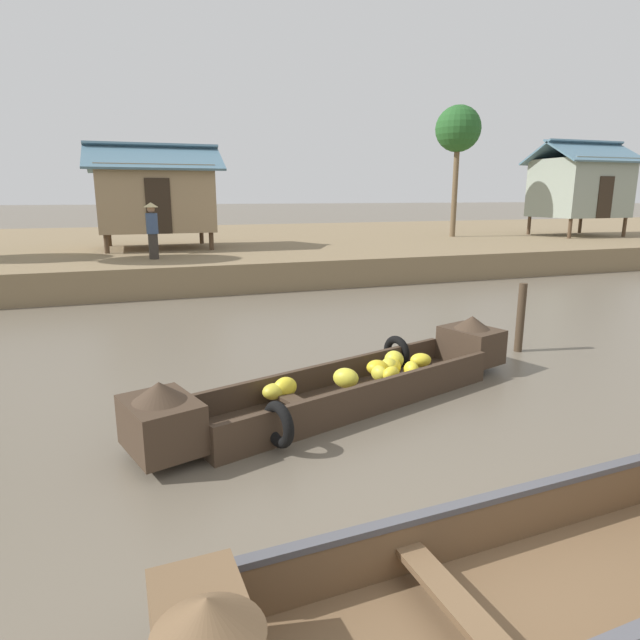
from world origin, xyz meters
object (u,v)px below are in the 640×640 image
stilt_house_left (156,197)px  stilt_house_mid_left (580,187)px  palm_tree_near (458,130)px  vendor_person (152,228)px  banana_boat (350,382)px  mooring_post (521,318)px  viewer_boat (578,575)px

stilt_house_left → stilt_house_mid_left: size_ratio=1.05×
palm_tree_near → vendor_person: size_ratio=3.44×
stilt_house_mid_left → palm_tree_near: (-5.81, 1.35, 2.39)m
banana_boat → vendor_person: bearing=100.6°
banana_boat → mooring_post: (3.77, 1.29, 0.32)m
stilt_house_left → stilt_house_mid_left: bearing=-0.5°
stilt_house_left → vendor_person: size_ratio=2.71×
viewer_boat → stilt_house_mid_left: stilt_house_mid_left is taller
banana_boat → stilt_house_left: bearing=96.8°
stilt_house_left → stilt_house_mid_left: 18.85m
banana_boat → palm_tree_near: bearing=53.3°
stilt_house_left → stilt_house_mid_left: stilt_house_mid_left is taller
palm_tree_near → stilt_house_mid_left: bearing=-13.0°
stilt_house_mid_left → mooring_post: (-13.41, -12.63, -2.46)m
viewer_boat → vendor_person: (-1.99, 14.48, 1.48)m
mooring_post → palm_tree_near: bearing=61.5°
palm_tree_near → vendor_person: bearing=-160.6°
palm_tree_near → viewer_boat: bearing=-120.6°
stilt_house_left → vendor_person: bearing=-95.1°
stilt_house_left → palm_tree_near: bearing=5.2°
stilt_house_left → palm_tree_near: palm_tree_near is taller
viewer_boat → stilt_house_left: size_ratio=1.20×
stilt_house_mid_left → viewer_boat: bearing=-133.9°
banana_boat → vendor_person: size_ratio=3.46×
mooring_post → stilt_house_mid_left: bearing=43.3°
viewer_boat → stilt_house_mid_left: 24.90m
banana_boat → viewer_boat: (0.01, -3.91, -0.01)m
vendor_person → stilt_house_left: bearing=84.9°
banana_boat → palm_tree_near: 19.72m
banana_boat → palm_tree_near: (11.36, 15.26, 5.17)m
stilt_house_mid_left → palm_tree_near: bearing=167.0°
stilt_house_mid_left → palm_tree_near: 6.43m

